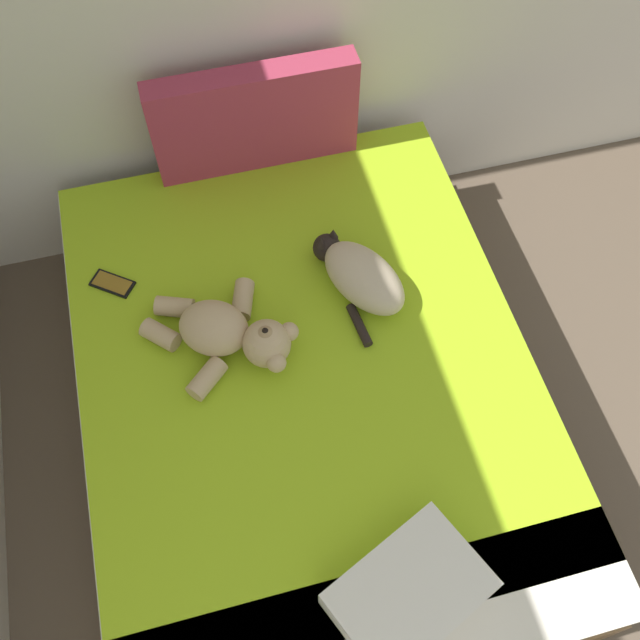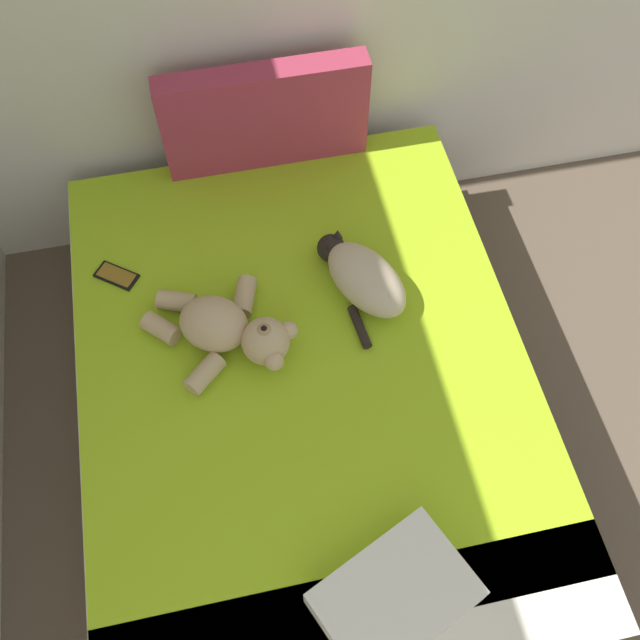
{
  "view_description": "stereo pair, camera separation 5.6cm",
  "coord_description": "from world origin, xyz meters",
  "views": [
    {
      "loc": [
        0.91,
        2.03,
        2.59
      ],
      "look_at": [
        1.21,
        3.2,
        0.57
      ],
      "focal_mm": 40.8,
      "sensor_mm": 36.0,
      "label": 1
    },
    {
      "loc": [
        0.96,
        2.02,
        2.59
      ],
      "look_at": [
        1.21,
        3.2,
        0.57
      ],
      "focal_mm": 40.8,
      "sensor_mm": 36.0,
      "label": 2
    }
  ],
  "objects": [
    {
      "name": "bed",
      "position": [
        1.13,
        3.09,
        0.24
      ],
      "size": [
        1.51,
        1.97,
        0.49
      ],
      "color": "olive",
      "rests_on": "ground_plane"
    },
    {
      "name": "patterned_cushion",
      "position": [
        1.18,
        4.01,
        0.7
      ],
      "size": [
        0.76,
        0.1,
        0.42
      ],
      "color": "#A5334C",
      "rests_on": "bed"
    },
    {
      "name": "cat",
      "position": [
        1.39,
        3.34,
        0.56
      ],
      "size": [
        0.32,
        0.44,
        0.15
      ],
      "color": "#C6B293",
      "rests_on": "bed"
    },
    {
      "name": "teddy_bear",
      "position": [
        0.92,
        3.23,
        0.56
      ],
      "size": [
        0.5,
        0.41,
        0.17
      ],
      "color": "tan",
      "rests_on": "bed"
    },
    {
      "name": "cell_phone",
      "position": [
        0.56,
        3.57,
        0.49
      ],
      "size": [
        0.16,
        0.15,
        0.01
      ],
      "color": "black",
      "rests_on": "bed"
    },
    {
      "name": "throw_pillow",
      "position": [
        1.23,
        2.33,
        0.54
      ],
      "size": [
        0.48,
        0.42,
        0.11
      ],
      "primitive_type": "cube",
      "rotation": [
        0.0,
        0.0,
        0.41
      ],
      "color": "white",
      "rests_on": "bed"
    }
  ]
}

